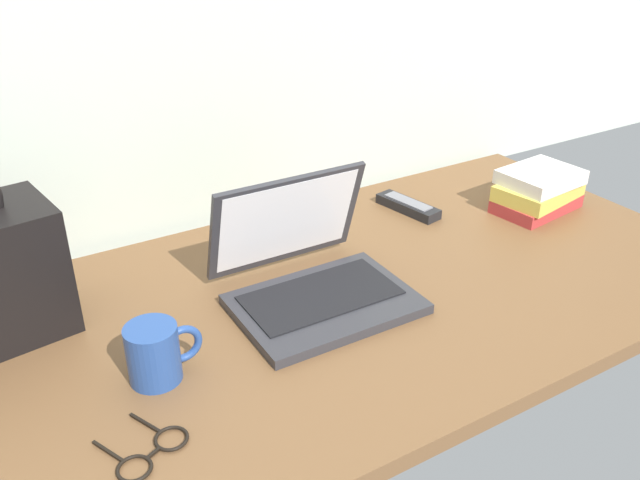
# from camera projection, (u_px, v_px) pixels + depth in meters

# --- Properties ---
(desk) EXTENTS (1.60, 0.76, 0.03)m
(desk) POSITION_uv_depth(u_px,v_px,m) (324.00, 304.00, 1.22)
(desk) COLOR brown
(desk) RESTS_ON ground
(laptop) EXTENTS (0.31, 0.29, 0.21)m
(laptop) POSITION_uv_depth(u_px,v_px,m) (311.00, 274.00, 1.20)
(laptop) COLOR #2D2D33
(laptop) RESTS_ON desk
(coffee_mug) EXTENTS (0.12, 0.08, 0.09)m
(coffee_mug) POSITION_uv_depth(u_px,v_px,m) (155.00, 352.00, 1.00)
(coffee_mug) COLOR #26478C
(coffee_mug) RESTS_ON desk
(remote_control_near) EXTENTS (0.07, 0.17, 0.02)m
(remote_control_near) POSITION_uv_depth(u_px,v_px,m) (408.00, 206.00, 1.53)
(remote_control_near) COLOR black
(remote_control_near) RESTS_ON desk
(eyeglasses) EXTENTS (0.12, 0.13, 0.01)m
(eyeglasses) POSITION_uv_depth(u_px,v_px,m) (151.00, 452.00, 0.88)
(eyeglasses) COLOR black
(eyeglasses) RESTS_ON desk
(book_stack) EXTENTS (0.21, 0.16, 0.10)m
(book_stack) POSITION_uv_depth(u_px,v_px,m) (538.00, 190.00, 1.52)
(book_stack) COLOR #B23333
(book_stack) RESTS_ON desk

